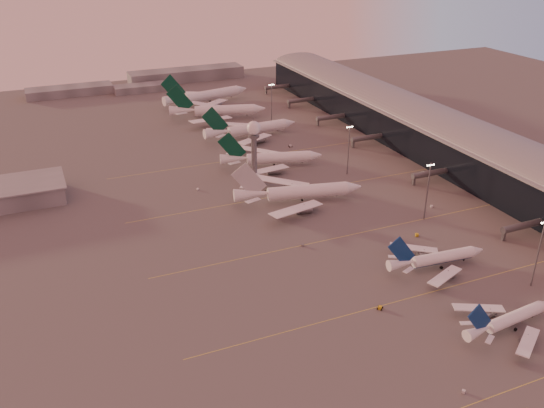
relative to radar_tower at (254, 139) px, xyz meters
name	(u,v)px	position (x,y,z in m)	size (l,w,h in m)	color
ground	(385,328)	(-5.00, -120.00, -20.95)	(700.00, 700.00, 0.00)	#504E4E
taxiway_markings	(371,229)	(25.00, -64.00, -20.94)	(180.00, 185.25, 0.02)	gold
terminal	(445,138)	(102.88, -9.91, -10.43)	(57.00, 362.00, 23.04)	black
radar_tower	(254,139)	(0.00, 0.00, 0.00)	(6.40, 6.40, 31.10)	#5B5E63
mast_a	(539,250)	(53.00, -120.00, -7.21)	(3.60, 0.56, 25.00)	#5B5E63
mast_b	(428,189)	(50.00, -65.00, -7.21)	(3.60, 0.56, 25.00)	#5B5E63
mast_c	(349,148)	(45.00, -10.00, -7.21)	(3.60, 0.56, 25.00)	#5B5E63
mast_d	(272,102)	(43.00, 80.00, -7.21)	(3.60, 0.56, 25.00)	#5B5E63
distant_horizon	(154,80)	(-2.38, 205.14, -17.06)	(165.00, 37.50, 9.00)	slate
narrowbody_near	(509,321)	(28.52, -135.04, -18.07)	(36.37, 28.92, 14.22)	white
narrowbody_mid	(436,260)	(30.52, -97.91, -17.83)	(39.43, 31.38, 15.40)	white
widebody_white	(299,195)	(9.49, -29.54, -17.40)	(57.53, 45.64, 20.48)	white
greentail_a	(272,160)	(15.04, 13.85, -17.56)	(51.86, 41.37, 19.21)	white
greentail_b	(251,131)	(22.00, 60.46, -17.24)	(57.84, 46.63, 21.00)	white
greentail_c	(218,112)	(15.86, 102.42, -16.99)	(60.18, 47.95, 22.40)	white
greentail_d	(207,98)	(19.81, 138.51, -16.74)	(64.79, 51.78, 23.84)	white
gsv_truck_a	(464,389)	(-1.10, -150.77, -19.98)	(4.71, 4.25, 1.89)	silver
gsv_tug_mid	(380,308)	(-1.33, -111.44, -20.40)	(4.14, 4.26, 1.06)	gold
gsv_truck_b	(418,234)	(38.70, -76.45, -19.68)	(6.55, 4.30, 2.49)	gold
gsv_truck_c	(303,244)	(-6.08, -65.40, -19.94)	(4.40, 4.92, 1.97)	slate
gsv_catering_b	(432,203)	(59.98, -57.21, -18.98)	(5.22, 3.40, 3.95)	silver
gsv_tug_far	(267,191)	(0.51, -13.94, -20.42)	(3.06, 4.03, 1.02)	slate
gsv_truck_d	(197,188)	(-28.11, 0.46, -19.92)	(2.64, 5.22, 2.01)	silver
gsv_tug_hangar	(290,146)	(35.61, 36.14, -20.38)	(4.06, 2.64, 1.11)	silver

